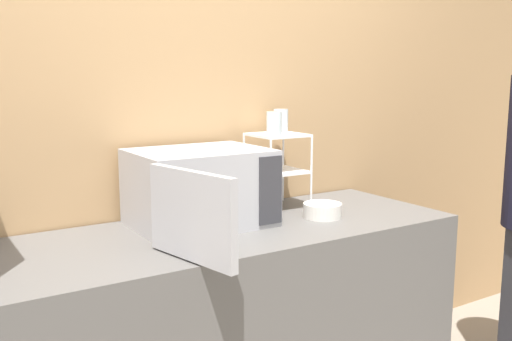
{
  "coord_description": "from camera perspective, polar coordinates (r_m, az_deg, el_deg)",
  "views": [
    {
      "loc": [
        -1.11,
        -1.58,
        1.51
      ],
      "look_at": [
        0.14,
        0.38,
        1.12
      ],
      "focal_mm": 40.0,
      "sensor_mm": 36.0,
      "label": 1
    }
  ],
  "objects": [
    {
      "name": "wall_back",
      "position": [
        2.58,
        -6.87,
        4.81
      ],
      "size": [
        8.0,
        0.06,
        2.6
      ],
      "color": "tan",
      "rests_on": "ground_plane"
    },
    {
      "name": "glass_front_left",
      "position": [
        2.49,
        1.85,
        4.69
      ],
      "size": [
        0.07,
        0.07,
        0.11
      ],
      "color": "silver",
      "rests_on": "dish_rack"
    },
    {
      "name": "counter",
      "position": [
        2.46,
        -2.37,
        -15.95
      ],
      "size": [
        1.89,
        0.7,
        0.9
      ],
      "color": "#595654",
      "rests_on": "ground_plane"
    },
    {
      "name": "glass_back_right",
      "position": [
        2.68,
        2.49,
        5.04
      ],
      "size": [
        0.07,
        0.07,
        0.11
      ],
      "color": "silver",
      "rests_on": "dish_rack"
    },
    {
      "name": "bowl",
      "position": [
        2.48,
        6.66,
        -4.0
      ],
      "size": [
        0.17,
        0.17,
        0.06
      ],
      "color": "silver",
      "rests_on": "counter"
    },
    {
      "name": "microwave",
      "position": [
        2.31,
        -5.65,
        -1.82
      ],
      "size": [
        0.56,
        0.82,
        0.31
      ],
      "color": "#ADADB2",
      "rests_on": "counter"
    },
    {
      "name": "dish_rack",
      "position": [
        2.6,
        2.15,
        1.56
      ],
      "size": [
        0.23,
        0.23,
        0.35
      ],
      "color": "white",
      "rests_on": "counter"
    }
  ]
}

